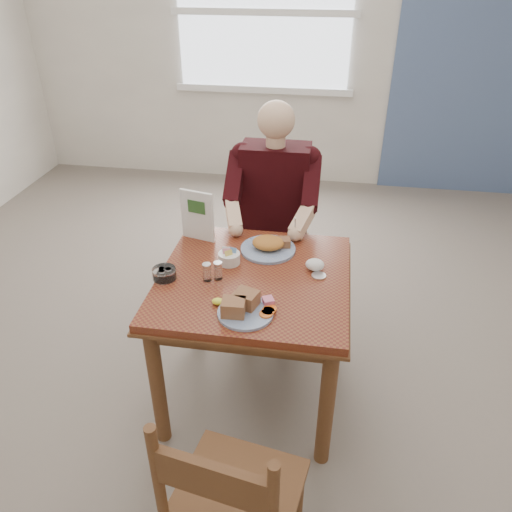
% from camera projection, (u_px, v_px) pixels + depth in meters
% --- Properties ---
extents(floor, '(6.00, 6.00, 0.00)m').
position_uv_depth(floor, '(254.00, 388.00, 2.77)').
color(floor, '#73685D').
rests_on(floor, ground).
extents(wall_back, '(5.50, 0.00, 5.50)m').
position_uv_depth(wall_back, '(307.00, 37.00, 4.56)').
color(wall_back, beige).
rests_on(wall_back, ground).
extents(accent_panel, '(1.60, 0.02, 2.80)m').
position_uv_depth(accent_panel, '(491.00, 41.00, 4.33)').
color(accent_panel, '#4C628D').
rests_on(accent_panel, ground).
extents(lemon_wedge, '(0.06, 0.05, 0.03)m').
position_uv_depth(lemon_wedge, '(218.00, 302.00, 2.18)').
color(lemon_wedge, '#F6FF35').
rests_on(lemon_wedge, table).
extents(napkin, '(0.10, 0.08, 0.06)m').
position_uv_depth(napkin, '(315.00, 265.00, 2.41)').
color(napkin, white).
rests_on(napkin, table).
extents(metal_dish, '(0.09, 0.09, 0.01)m').
position_uv_depth(metal_dish, '(319.00, 276.00, 2.37)').
color(metal_dish, silver).
rests_on(metal_dish, table).
extents(window, '(1.72, 0.04, 1.42)m').
position_uv_depth(window, '(264.00, 12.00, 4.48)').
color(window, white).
rests_on(window, wall_back).
extents(table, '(0.92, 0.92, 0.75)m').
position_uv_depth(table, '(254.00, 295.00, 2.44)').
color(table, brown).
rests_on(table, ground).
extents(chair_far, '(0.42, 0.42, 0.95)m').
position_uv_depth(chair_far, '(274.00, 243.00, 3.19)').
color(chair_far, brown).
rests_on(chair_far, ground).
extents(chair_near, '(0.48, 0.48, 0.95)m').
position_uv_depth(chair_near, '(232.00, 505.00, 1.68)').
color(chair_near, brown).
rests_on(chair_near, ground).
extents(diner, '(0.53, 0.56, 1.39)m').
position_uv_depth(diner, '(273.00, 201.00, 2.94)').
color(diner, gray).
rests_on(diner, chair_far).
extents(near_plate, '(0.27, 0.26, 0.08)m').
position_uv_depth(near_plate, '(244.00, 307.00, 2.12)').
color(near_plate, white).
rests_on(near_plate, table).
extents(far_plate, '(0.33, 0.33, 0.08)m').
position_uv_depth(far_plate, '(269.00, 245.00, 2.57)').
color(far_plate, white).
rests_on(far_plate, table).
extents(caddy, '(0.12, 0.12, 0.08)m').
position_uv_depth(caddy, '(229.00, 258.00, 2.46)').
color(caddy, white).
rests_on(caddy, table).
extents(shakers, '(0.10, 0.08, 0.09)m').
position_uv_depth(shakers, '(213.00, 271.00, 2.33)').
color(shakers, white).
rests_on(shakers, table).
extents(creamer, '(0.14, 0.14, 0.05)m').
position_uv_depth(creamer, '(164.00, 273.00, 2.35)').
color(creamer, white).
rests_on(creamer, table).
extents(menu, '(0.19, 0.06, 0.28)m').
position_uv_depth(menu, '(197.00, 215.00, 2.61)').
color(menu, white).
rests_on(menu, table).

